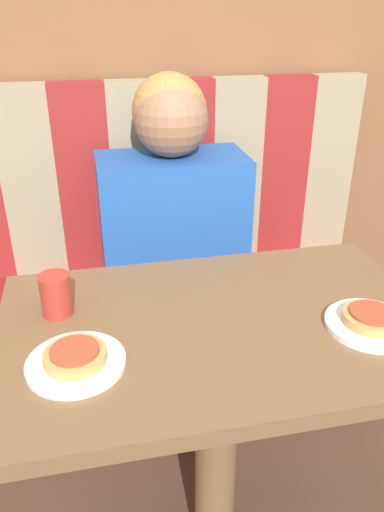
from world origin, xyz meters
The scene contains 10 objects.
wall_back centered at (0.00, 0.84, 1.30)m, with size 7.00×0.05×2.60m.
booth_seat centered at (0.00, 0.56, 0.25)m, with size 1.34×0.45×0.49m.
booth_backrest centered at (0.00, 0.75, 0.80)m, with size 1.34×0.06×0.61m.
dining_table centered at (0.00, 0.00, 0.61)m, with size 0.90×0.57×0.73m.
person centered at (0.00, 0.56, 0.80)m, with size 0.43×0.24×0.65m.
plate_left centered at (-0.29, -0.08, 0.73)m, with size 0.18×0.18×0.01m.
plate_right centered at (0.29, -0.08, 0.73)m, with size 0.18×0.18×0.01m.
pizza_left centered at (-0.29, -0.08, 0.75)m, with size 0.11×0.11×0.03m.
pizza_right centered at (0.29, -0.08, 0.75)m, with size 0.11×0.11×0.03m.
drinking_cup centered at (-0.33, 0.10, 0.77)m, with size 0.06×0.06×0.09m.
Camera 1 is at (-0.23, -0.82, 1.32)m, focal length 35.00 mm.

